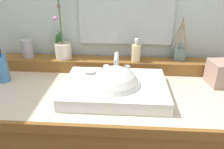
{
  "coord_description": "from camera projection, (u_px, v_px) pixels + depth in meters",
  "views": [
    {
      "loc": [
        0.08,
        -0.99,
        1.45
      ],
      "look_at": [
        0.01,
        -0.01,
        0.98
      ],
      "focal_mm": 35.45,
      "sensor_mm": 36.0,
      "label": 1
    }
  ],
  "objects": [
    {
      "name": "wall_back",
      "position": [
        115.0,
        13.0,
        1.38
      ],
      "size": [
        3.41,
        0.2,
        2.42
      ],
      "primitive_type": "cube",
      "color": "silver",
      "rests_on": "ground"
    },
    {
      "name": "tissue_box",
      "position": [
        222.0,
        73.0,
        1.16
      ],
      "size": [
        0.15,
        0.15,
        0.13
      ],
      "primitive_type": "cube",
      "rotation": [
        0.0,
        0.0,
        0.13
      ],
      "color": "tan",
      "rests_on": "vanity_cabinet"
    },
    {
      "name": "back_ledge",
      "position": [
        113.0,
        65.0,
        1.34
      ],
      "size": [
        1.42,
        0.12,
        0.07
      ],
      "primitive_type": "cube",
      "color": "brown",
      "rests_on": "vanity_cabinet"
    },
    {
      "name": "soap_bar",
      "position": [
        90.0,
        71.0,
        1.17
      ],
      "size": [
        0.07,
        0.04,
        0.02
      ],
      "primitive_type": "ellipsoid",
      "color": "silver",
      "rests_on": "sink_basin"
    },
    {
      "name": "lotion_bottle",
      "position": [
        2.0,
        68.0,
        1.19
      ],
      "size": [
        0.06,
        0.07,
        0.18
      ],
      "color": "#4382BA",
      "rests_on": "vanity_cabinet"
    },
    {
      "name": "sink_basin",
      "position": [
        115.0,
        90.0,
        1.08
      ],
      "size": [
        0.5,
        0.36,
        0.28
      ],
      "color": "white",
      "rests_on": "vanity_cabinet"
    },
    {
      "name": "potted_plant",
      "position": [
        63.0,
        46.0,
        1.32
      ],
      "size": [
        0.1,
        0.11,
        0.38
      ],
      "color": "silver",
      "rests_on": "back_ledge"
    },
    {
      "name": "tumbler_cup",
      "position": [
        28.0,
        49.0,
        1.33
      ],
      "size": [
        0.06,
        0.06,
        0.11
      ],
      "primitive_type": "cylinder",
      "color": "#9E9DA7",
      "rests_on": "back_ledge"
    },
    {
      "name": "soap_dispenser",
      "position": [
        136.0,
        52.0,
        1.27
      ],
      "size": [
        0.05,
        0.06,
        0.14
      ],
      "color": "beige",
      "rests_on": "back_ledge"
    },
    {
      "name": "reed_diffuser",
      "position": [
        179.0,
        53.0,
        1.3
      ],
      "size": [
        0.09,
        0.1,
        0.25
      ],
      "color": "slate",
      "rests_on": "back_ledge"
    }
  ]
}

